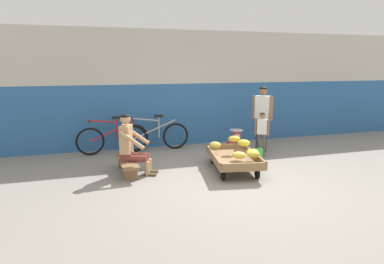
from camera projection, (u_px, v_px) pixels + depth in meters
The scene contains 13 objects.
ground_plane at pixel (237, 184), 5.63m from camera, with size 80.00×80.00×0.00m, color gray.
back_wall at pixel (187, 89), 8.32m from camera, with size 16.00×0.30×2.85m.
banana_cart at pixel (234, 158), 6.34m from camera, with size 1.06×1.56×0.36m.
banana_pile at pixel (239, 148), 6.23m from camera, with size 0.74×1.13×0.27m.
low_bench at pixel (127, 163), 6.16m from camera, with size 0.36×1.11×0.27m.
vendor_seated at pixel (131, 144), 6.08m from camera, with size 0.74×0.61×1.14m.
plastic_crate at pixel (236, 149), 7.42m from camera, with size 0.36×0.28×0.30m.
weighing_scale at pixel (236, 136), 7.36m from camera, with size 0.30×0.30×0.29m.
bicycle_near_left at pixel (113, 138), 7.57m from camera, with size 1.66×0.48×0.86m.
bicycle_far_left at pixel (155, 136), 7.80m from camera, with size 1.66×0.48×0.86m.
customer_adult at pixel (262, 112), 7.61m from camera, with size 0.38×0.37×1.53m.
customer_child at pixel (262, 130), 7.21m from camera, with size 0.28×0.22×1.00m.
shopping_bag at pixel (258, 154), 7.11m from camera, with size 0.18×0.12×0.24m, color green.
Camera 1 is at (-2.25, -4.89, 2.02)m, focal length 30.60 mm.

